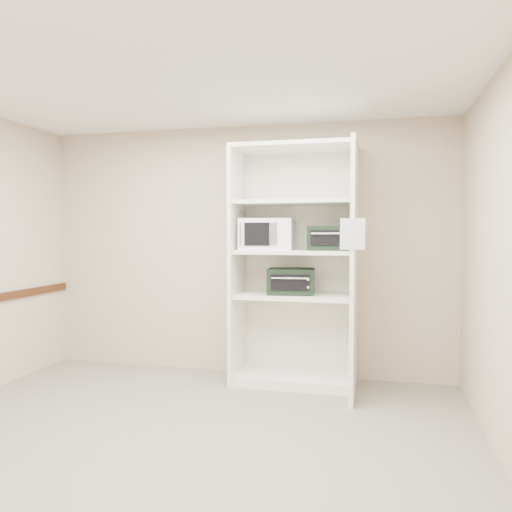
% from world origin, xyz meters
% --- Properties ---
extents(floor, '(4.50, 4.00, 0.01)m').
position_xyz_m(floor, '(0.00, 0.00, 0.00)').
color(floor, slate).
rests_on(floor, ground).
extents(ceiling, '(4.50, 4.00, 0.01)m').
position_xyz_m(ceiling, '(0.00, 0.00, 2.70)').
color(ceiling, white).
extents(wall_back, '(4.50, 0.02, 2.70)m').
position_xyz_m(wall_back, '(0.00, 2.00, 1.35)').
color(wall_back, '#BFAE96').
rests_on(wall_back, ground).
extents(shelving_unit, '(1.24, 0.92, 2.42)m').
position_xyz_m(shelving_unit, '(0.67, 1.70, 1.13)').
color(shelving_unit, white).
rests_on(shelving_unit, floor).
extents(microwave, '(0.56, 0.45, 0.32)m').
position_xyz_m(microwave, '(0.33, 1.70, 1.53)').
color(microwave, white).
rests_on(microwave, shelving_unit).
extents(toaster_oven_upper, '(0.42, 0.31, 0.24)m').
position_xyz_m(toaster_oven_upper, '(0.98, 1.64, 1.49)').
color(toaster_oven_upper, black).
rests_on(toaster_oven_upper, shelving_unit).
extents(toaster_oven_lower, '(0.50, 0.40, 0.26)m').
position_xyz_m(toaster_oven_lower, '(0.59, 1.71, 1.05)').
color(toaster_oven_lower, black).
rests_on(toaster_oven_lower, shelving_unit).
extents(paper_sign, '(0.21, 0.02, 0.26)m').
position_xyz_m(paper_sign, '(1.22, 1.07, 1.53)').
color(paper_sign, white).
rests_on(paper_sign, shelving_unit).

